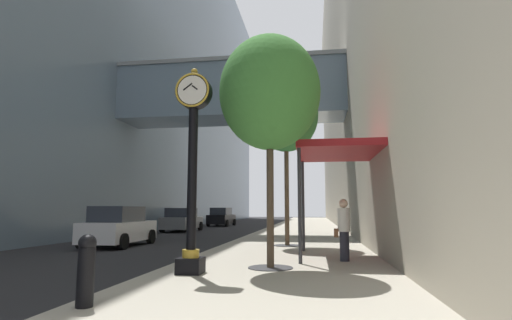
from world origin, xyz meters
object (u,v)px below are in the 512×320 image
bollard_second (86,268)px  pedestrian_walking (344,228)px  car_grey_mid (182,220)px  street_tree_mid_near (286,116)px  street_clock (193,157)px  car_white_near (119,227)px  street_tree_near (270,93)px  car_black_far (222,217)px

bollard_second → pedestrian_walking: size_ratio=0.62×
pedestrian_walking → car_grey_mid: size_ratio=0.39×
street_tree_mid_near → street_clock: bearing=-103.3°
car_white_near → street_tree_near: bearing=-40.8°
pedestrian_walking → car_black_far: pedestrian_walking is taller
bollard_second → street_tree_mid_near: bearing=77.5°
street_clock → car_white_near: 9.39m
street_tree_near → street_tree_mid_near: street_tree_mid_near is taller
car_grey_mid → car_white_near: bearing=-84.5°
street_clock → pedestrian_walking: size_ratio=2.78×
street_tree_near → pedestrian_walking: street_tree_near is taller
bollard_second → car_grey_mid: size_ratio=0.24×
street_tree_mid_near → car_white_near: street_tree_mid_near is taller
pedestrian_walking → car_grey_mid: (-10.22, 16.06, -0.24)m
street_tree_near → car_grey_mid: street_tree_near is taller
street_clock → car_white_near: street_clock is taller
street_tree_near → pedestrian_walking: bearing=40.1°
bollard_second → car_black_far: car_black_far is taller
car_white_near → car_grey_mid: 11.47m
street_tree_near → pedestrian_walking: size_ratio=3.46×
street_tree_mid_near → street_tree_near: bearing=-90.0°
car_grey_mid → pedestrian_walking: bearing=-57.5°
street_tree_near → car_black_far: size_ratio=1.37×
car_black_far → street_tree_mid_near: bearing=-70.0°
street_tree_near → car_black_far: bearing=105.8°
pedestrian_walking → car_white_near: 10.24m
street_tree_mid_near → car_grey_mid: street_tree_mid_near is taller
street_clock → street_tree_near: street_tree_near is taller
bollard_second → car_white_near: bearing=115.2°
street_clock → car_grey_mid: (-6.65, 18.75, -1.96)m
street_tree_near → pedestrian_walking: (1.89, 1.59, -3.50)m
street_tree_mid_near → car_white_near: bearing=178.5°
car_grey_mid → bollard_second: bearing=-74.6°
street_clock → street_tree_mid_near: 7.80m
bollard_second → car_white_near: size_ratio=0.26×
pedestrian_walking → car_white_near: size_ratio=0.42×
bollard_second → car_white_near: 11.61m
car_black_far → car_grey_mid: bearing=-93.9°
street_clock → bollard_second: bearing=-100.6°
street_tree_near → pedestrian_walking: 4.29m
street_tree_near → car_grey_mid: 19.88m
bollard_second → street_tree_near: bearing=61.9°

